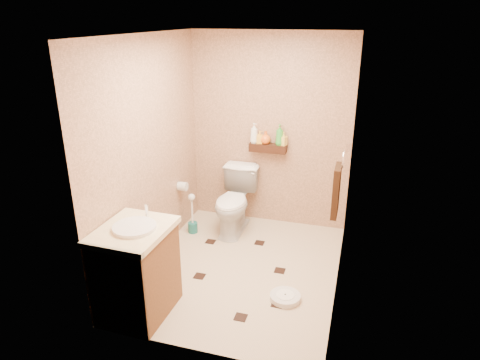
% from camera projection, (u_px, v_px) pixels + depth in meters
% --- Properties ---
extents(ground, '(2.50, 2.50, 0.00)m').
position_uv_depth(ground, '(242.00, 269.00, 4.60)').
color(ground, '#C9B893').
rests_on(ground, ground).
extents(wall_back, '(2.00, 0.04, 2.40)m').
position_uv_depth(wall_back, '(270.00, 132.00, 5.29)').
color(wall_back, tan).
rests_on(wall_back, ground).
extents(wall_front, '(2.00, 0.04, 2.40)m').
position_uv_depth(wall_front, '(193.00, 219.00, 3.05)').
color(wall_front, tan).
rests_on(wall_front, ground).
extents(wall_left, '(0.04, 2.50, 2.40)m').
position_uv_depth(wall_left, '(149.00, 155.00, 4.43)').
color(wall_left, tan).
rests_on(wall_left, ground).
extents(wall_right, '(0.04, 2.50, 2.40)m').
position_uv_depth(wall_right, '(347.00, 174.00, 3.91)').
color(wall_right, tan).
rests_on(wall_right, ground).
extents(ceiling, '(2.00, 2.50, 0.02)m').
position_uv_depth(ceiling, '(242.00, 34.00, 3.73)').
color(ceiling, silver).
rests_on(ceiling, wall_back).
extents(wall_shelf, '(0.46, 0.14, 0.10)m').
position_uv_depth(wall_shelf, '(268.00, 148.00, 5.28)').
color(wall_shelf, '#361B0E').
rests_on(wall_shelf, wall_back).
extents(floor_accents, '(1.13, 1.47, 0.01)m').
position_uv_depth(floor_accents, '(244.00, 272.00, 4.54)').
color(floor_accents, black).
rests_on(floor_accents, ground).
extents(toilet, '(0.45, 0.78, 0.79)m').
position_uv_depth(toilet, '(235.00, 202.00, 5.29)').
color(toilet, white).
rests_on(toilet, ground).
extents(vanity, '(0.60, 0.72, 0.99)m').
position_uv_depth(vanity, '(137.00, 270.00, 3.79)').
color(vanity, brown).
rests_on(vanity, ground).
extents(bathroom_scale, '(0.39, 0.39, 0.06)m').
position_uv_depth(bathroom_scale, '(285.00, 297.00, 4.10)').
color(bathroom_scale, silver).
rests_on(bathroom_scale, ground).
extents(toilet_brush, '(0.12, 0.12, 0.52)m').
position_uv_depth(toilet_brush, '(192.00, 219.00, 5.32)').
color(toilet_brush, '#186260').
rests_on(toilet_brush, ground).
extents(towel_ring, '(0.12, 0.30, 0.76)m').
position_uv_depth(towel_ring, '(337.00, 189.00, 4.24)').
color(towel_ring, silver).
rests_on(towel_ring, wall_right).
extents(toilet_paper, '(0.12, 0.11, 0.12)m').
position_uv_depth(toilet_paper, '(183.00, 186.00, 5.21)').
color(toilet_paper, silver).
rests_on(toilet_paper, wall_left).
extents(bottle_a, '(0.13, 0.13, 0.25)m').
position_uv_depth(bottle_a, '(254.00, 133.00, 5.26)').
color(bottle_a, white).
rests_on(bottle_a, wall_shelf).
extents(bottle_b, '(0.08, 0.08, 0.16)m').
position_uv_depth(bottle_b, '(260.00, 137.00, 5.26)').
color(bottle_b, gold).
rests_on(bottle_b, wall_shelf).
extents(bottle_c, '(0.15, 0.15, 0.16)m').
position_uv_depth(bottle_c, '(266.00, 137.00, 5.24)').
color(bottle_c, orange).
rests_on(bottle_c, wall_shelf).
extents(bottle_d, '(0.10, 0.10, 0.25)m').
position_uv_depth(bottle_d, '(280.00, 135.00, 5.18)').
color(bottle_d, green).
rests_on(bottle_d, wall_shelf).
extents(bottle_e, '(0.10, 0.10, 0.17)m').
position_uv_depth(bottle_e, '(283.00, 139.00, 5.18)').
color(bottle_e, gold).
rests_on(bottle_e, wall_shelf).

